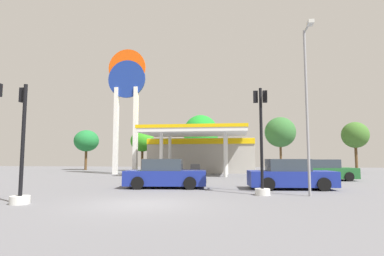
# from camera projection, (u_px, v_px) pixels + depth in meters

# --- Properties ---
(ground_plane) EXTENTS (90.00, 90.00, 0.00)m
(ground_plane) POSITION_uv_depth(u_px,v_px,m) (141.00, 204.00, 11.56)
(ground_plane) COLOR slate
(ground_plane) RESTS_ON ground
(gas_station) EXTENTS (11.93, 13.99, 4.65)m
(gas_station) POSITION_uv_depth(u_px,v_px,m) (202.00, 153.00, 36.07)
(gas_station) COLOR #ADA89E
(gas_station) RESTS_ON ground
(station_pole_sign) EXTENTS (4.06, 0.56, 13.33)m
(station_pole_sign) POSITION_uv_depth(u_px,v_px,m) (126.00, 93.00, 32.79)
(station_pole_sign) COLOR white
(station_pole_sign) RESTS_ON ground
(car_0) EXTENTS (4.80, 2.50, 1.65)m
(car_0) POSITION_uv_depth(u_px,v_px,m) (165.00, 175.00, 17.73)
(car_0) COLOR black
(car_0) RESTS_ON ground
(car_1) EXTENTS (4.77, 2.42, 1.66)m
(car_1) POSITION_uv_depth(u_px,v_px,m) (290.00, 175.00, 17.03)
(car_1) COLOR black
(car_1) RESTS_ON ground
(car_2) EXTENTS (4.64, 2.46, 1.59)m
(car_2) POSITION_uv_depth(u_px,v_px,m) (324.00, 171.00, 23.45)
(car_2) COLOR black
(car_2) RESTS_ON ground
(traffic_signal_1) EXTENTS (0.72, 0.72, 4.57)m
(traffic_signal_1) POSITION_uv_depth(u_px,v_px,m) (21.00, 168.00, 11.69)
(traffic_signal_1) COLOR silver
(traffic_signal_1) RESTS_ON ground
(traffic_signal_2) EXTENTS (0.70, 0.71, 5.05)m
(traffic_signal_2) POSITION_uv_depth(u_px,v_px,m) (262.00, 154.00, 14.48)
(traffic_signal_2) COLOR silver
(traffic_signal_2) RESTS_ON ground
(tree_0) EXTENTS (3.37, 3.37, 5.53)m
(tree_0) POSITION_uv_depth(u_px,v_px,m) (86.00, 141.00, 42.85)
(tree_0) COLOR brown
(tree_0) RESTS_ON ground
(tree_1) EXTENTS (3.09, 3.09, 5.25)m
(tree_1) POSITION_uv_depth(u_px,v_px,m) (142.00, 141.00, 40.15)
(tree_1) COLOR brown
(tree_1) RESTS_ON ground
(tree_2) EXTENTS (4.45, 4.45, 7.15)m
(tree_2) POSITION_uv_depth(u_px,v_px,m) (201.00, 133.00, 39.44)
(tree_2) COLOR brown
(tree_2) RESTS_ON ground
(tree_3) EXTENTS (3.68, 3.68, 6.59)m
(tree_3) POSITION_uv_depth(u_px,v_px,m) (280.00, 132.00, 37.19)
(tree_3) COLOR brown
(tree_3) RESTS_ON ground
(tree_4) EXTENTS (2.98, 2.98, 5.83)m
(tree_4) POSITION_uv_depth(u_px,v_px,m) (355.00, 135.00, 35.62)
(tree_4) COLOR brown
(tree_4) RESTS_ON ground
(corner_streetlamp) EXTENTS (0.24, 1.48, 7.74)m
(corner_streetlamp) POSITION_uv_depth(u_px,v_px,m) (307.00, 95.00, 14.14)
(corner_streetlamp) COLOR gray
(corner_streetlamp) RESTS_ON ground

